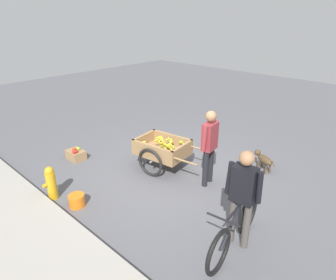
{
  "coord_description": "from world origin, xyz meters",
  "views": [
    {
      "loc": [
        -3.79,
        4.22,
        3.25
      ],
      "look_at": [
        0.13,
        -0.02,
        0.75
      ],
      "focal_mm": 31.53,
      "sensor_mm": 36.0,
      "label": 1
    }
  ],
  "objects_px": {
    "dog": "(264,159)",
    "fire_hydrant": "(51,183)",
    "plastic_bucket": "(77,200)",
    "vendor_person": "(210,142)",
    "apple_crate": "(76,154)",
    "bicycle": "(235,230)",
    "cyclist_person": "(243,192)",
    "fruit_cart": "(163,150)"
  },
  "relations": [
    {
      "from": "fire_hydrant",
      "to": "cyclist_person",
      "type": "bearing_deg",
      "value": -157.58
    },
    {
      "from": "fruit_cart",
      "to": "vendor_person",
      "type": "height_order",
      "value": "vendor_person"
    },
    {
      "from": "plastic_bucket",
      "to": "vendor_person",
      "type": "bearing_deg",
      "value": -119.73
    },
    {
      "from": "bicycle",
      "to": "fire_hydrant",
      "type": "relative_size",
      "value": 2.47
    },
    {
      "from": "dog",
      "to": "fire_hydrant",
      "type": "height_order",
      "value": "fire_hydrant"
    },
    {
      "from": "fruit_cart",
      "to": "fire_hydrant",
      "type": "relative_size",
      "value": 2.58
    },
    {
      "from": "dog",
      "to": "fire_hydrant",
      "type": "distance_m",
      "value": 4.44
    },
    {
      "from": "dog",
      "to": "cyclist_person",
      "type": "bearing_deg",
      "value": 107.89
    },
    {
      "from": "cyclist_person",
      "to": "fire_hydrant",
      "type": "distance_m",
      "value": 3.5
    },
    {
      "from": "vendor_person",
      "to": "dog",
      "type": "distance_m",
      "value": 1.57
    },
    {
      "from": "cyclist_person",
      "to": "dog",
      "type": "height_order",
      "value": "cyclist_person"
    },
    {
      "from": "cyclist_person",
      "to": "plastic_bucket",
      "type": "xyz_separation_m",
      "value": [
        2.64,
        1.14,
        -0.82
      ]
    },
    {
      "from": "bicycle",
      "to": "apple_crate",
      "type": "xyz_separation_m",
      "value": [
        4.34,
        -0.01,
        -0.23
      ]
    },
    {
      "from": "bicycle",
      "to": "vendor_person",
      "type": "bearing_deg",
      "value": -42.44
    },
    {
      "from": "fruit_cart",
      "to": "cyclist_person",
      "type": "relative_size",
      "value": 1.11
    },
    {
      "from": "fire_hydrant",
      "to": "apple_crate",
      "type": "bearing_deg",
      "value": -46.21
    },
    {
      "from": "vendor_person",
      "to": "apple_crate",
      "type": "height_order",
      "value": "vendor_person"
    },
    {
      "from": "bicycle",
      "to": "dog",
      "type": "relative_size",
      "value": 2.68
    },
    {
      "from": "cyclist_person",
      "to": "plastic_bucket",
      "type": "distance_m",
      "value": 2.99
    },
    {
      "from": "vendor_person",
      "to": "fire_hydrant",
      "type": "relative_size",
      "value": 2.33
    },
    {
      "from": "bicycle",
      "to": "dog",
      "type": "height_order",
      "value": "bicycle"
    },
    {
      "from": "vendor_person",
      "to": "apple_crate",
      "type": "distance_m",
      "value": 3.31
    },
    {
      "from": "cyclist_person",
      "to": "fire_hydrant",
      "type": "xyz_separation_m",
      "value": [
        3.19,
        1.32,
        -0.6
      ]
    },
    {
      "from": "plastic_bucket",
      "to": "apple_crate",
      "type": "xyz_separation_m",
      "value": [
        1.68,
        -1.0,
        0.01
      ]
    },
    {
      "from": "dog",
      "to": "plastic_bucket",
      "type": "xyz_separation_m",
      "value": [
        1.86,
        3.55,
        -0.16
      ]
    },
    {
      "from": "vendor_person",
      "to": "cyclist_person",
      "type": "xyz_separation_m",
      "value": [
        -1.36,
        1.11,
        -0.0
      ]
    },
    {
      "from": "dog",
      "to": "fire_hydrant",
      "type": "bearing_deg",
      "value": 57.02
    },
    {
      "from": "plastic_bucket",
      "to": "fire_hydrant",
      "type": "bearing_deg",
      "value": 17.66
    },
    {
      "from": "bicycle",
      "to": "apple_crate",
      "type": "height_order",
      "value": "bicycle"
    },
    {
      "from": "bicycle",
      "to": "cyclist_person",
      "type": "xyz_separation_m",
      "value": [
        0.02,
        -0.15,
        0.58
      ]
    },
    {
      "from": "bicycle",
      "to": "fire_hydrant",
      "type": "bearing_deg",
      "value": 19.97
    },
    {
      "from": "plastic_bucket",
      "to": "dog",
      "type": "bearing_deg",
      "value": -117.73
    },
    {
      "from": "fire_hydrant",
      "to": "plastic_bucket",
      "type": "height_order",
      "value": "fire_hydrant"
    },
    {
      "from": "fruit_cart",
      "to": "plastic_bucket",
      "type": "bearing_deg",
      "value": 86.07
    },
    {
      "from": "cyclist_person",
      "to": "dog",
      "type": "distance_m",
      "value": 2.61
    },
    {
      "from": "vendor_person",
      "to": "cyclist_person",
      "type": "bearing_deg",
      "value": 140.84
    },
    {
      "from": "vendor_person",
      "to": "dog",
      "type": "bearing_deg",
      "value": -114.08
    },
    {
      "from": "vendor_person",
      "to": "bicycle",
      "type": "relative_size",
      "value": 0.94
    },
    {
      "from": "bicycle",
      "to": "fruit_cart",
      "type": "bearing_deg",
      "value": -23.93
    },
    {
      "from": "cyclist_person",
      "to": "apple_crate",
      "type": "distance_m",
      "value": 4.4
    },
    {
      "from": "fruit_cart",
      "to": "dog",
      "type": "xyz_separation_m",
      "value": [
        -1.72,
        -1.44,
        -0.17
      ]
    },
    {
      "from": "apple_crate",
      "to": "bicycle",
      "type": "bearing_deg",
      "value": 179.85
    }
  ]
}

